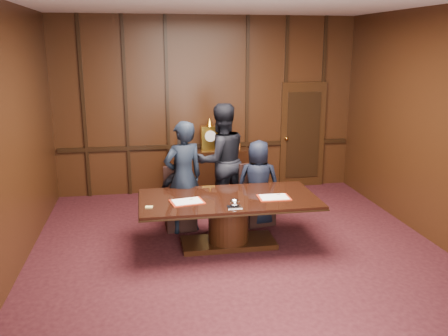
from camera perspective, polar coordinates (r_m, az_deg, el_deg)
The scene contains 13 objects.
room at distance 6.31m, azimuth 2.91°, elevation 3.50°, with size 7.00×7.04×3.50m.
sideboard at distance 9.57m, azimuth -1.70°, elevation -0.24°, with size 1.60×0.45×1.54m.
conference_table at distance 7.06m, azimuth 0.54°, elevation -5.48°, with size 2.62×1.32×0.76m.
folder_left at distance 6.79m, azimuth -4.46°, elevation -4.06°, with size 0.51×0.41×0.02m.
folder_right at distance 6.99m, azimuth 6.03°, elevation -3.54°, with size 0.47×0.34×0.02m.
inkstand at distance 6.55m, azimuth 1.26°, elevation -4.31°, with size 0.20×0.14×0.12m.
notepad at distance 6.64m, azimuth -9.01°, elevation -4.65°, with size 0.10×0.07×0.01m, color #E1C66E.
chair_left at distance 7.88m, azimuth -5.31°, elevation -5.06°, with size 0.50×0.50×0.99m.
chair_right at distance 8.07m, azimuth 3.92°, elevation -4.54°, with size 0.57×0.57×0.99m.
signatory_left at distance 7.71m, azimuth -5.31°, elevation -3.11°, with size 0.70×0.29×1.20m, color black.
signatory_right at distance 7.87m, azimuth 4.14°, elevation -1.80°, with size 0.70×0.46×1.43m, color black.
witness_left at distance 7.52m, azimuth -4.89°, elevation -1.13°, with size 0.66×0.43×1.81m, color black.
witness_right at distance 8.20m, azimuth -0.36°, elevation 0.90°, with size 0.96×0.75×1.98m, color black.
Camera 1 is at (-1.31, -5.90, 2.94)m, focal length 38.00 mm.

